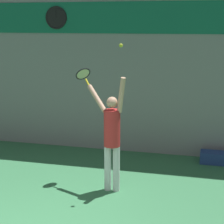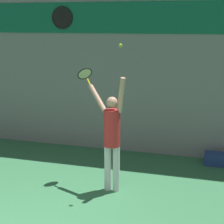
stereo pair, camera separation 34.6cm
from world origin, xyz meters
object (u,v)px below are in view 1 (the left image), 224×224
(scoreboard_clock, at_px, (56,18))
(tennis_racket, at_px, (83,75))
(tennis_ball, at_px, (121,45))
(tennis_player, at_px, (112,134))
(equipment_bag, at_px, (219,158))

(scoreboard_clock, distance_m, tennis_racket, 2.54)
(tennis_ball, bearing_deg, tennis_player, 149.43)
(tennis_racket, height_order, equipment_bag, tennis_racket)
(tennis_player, bearing_deg, scoreboard_clock, 130.17)
(scoreboard_clock, bearing_deg, tennis_ball, -48.54)
(tennis_player, height_order, tennis_ball, tennis_ball)
(scoreboard_clock, xyz_separation_m, equipment_bag, (3.95, -0.33, -3.08))
(equipment_bag, bearing_deg, tennis_racket, -149.62)
(tennis_racket, relative_size, tennis_ball, 5.77)
(scoreboard_clock, height_order, tennis_player, scoreboard_clock)
(tennis_racket, bearing_deg, equipment_bag, 30.38)
(tennis_racket, bearing_deg, tennis_ball, -33.86)
(tennis_ball, xyz_separation_m, equipment_bag, (1.76, 2.15, -2.59))
(scoreboard_clock, xyz_separation_m, tennis_racket, (1.30, -1.88, -1.10))
(scoreboard_clock, relative_size, tennis_ball, 8.27)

